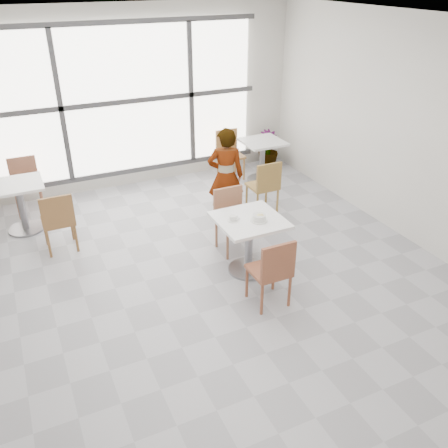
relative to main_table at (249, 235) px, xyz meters
name	(u,v)px	position (x,y,z in m)	size (l,w,h in m)	color
floor	(214,285)	(-0.54, -0.11, -0.52)	(7.00, 7.00, 0.00)	#9E9EA5
ceiling	(210,23)	(-0.54, -0.11, 2.48)	(7.00, 7.00, 0.00)	white
wall_back	(128,100)	(-0.54, 3.39, 0.98)	(6.00, 6.00, 0.00)	silver
wall_right	(420,135)	(2.46, -0.11, 0.98)	(7.00, 7.00, 0.00)	silver
window	(129,101)	(-0.54, 3.33, 0.98)	(4.60, 0.07, 2.52)	white
main_table	(249,235)	(0.00, 0.00, 0.00)	(0.80, 0.80, 0.75)	white
chair_near	(273,269)	(-0.10, -0.76, -0.02)	(0.42, 0.42, 0.87)	brown
chair_far	(231,215)	(0.05, 0.61, -0.02)	(0.42, 0.42, 0.87)	#9F6649
oatmeal_bowl	(259,218)	(0.08, -0.10, 0.27)	(0.21, 0.21, 0.10)	silver
coffee_cup	(233,219)	(-0.21, 0.04, 0.26)	(0.16, 0.13, 0.07)	silver
person	(226,176)	(0.32, 1.37, 0.21)	(0.54, 0.35, 1.47)	black
bg_table_left	(20,200)	(-2.50, 2.36, -0.04)	(0.70, 0.70, 0.75)	white
bg_table_right	(262,155)	(1.60, 2.53, -0.04)	(0.70, 0.70, 0.75)	silver
bg_chair_left_near	(58,219)	(-2.09, 1.50, -0.02)	(0.42, 0.42, 0.87)	brown
bg_chair_left_far	(26,181)	(-2.37, 3.02, -0.02)	(0.42, 0.42, 0.87)	#995F45
bg_chair_right_near	(265,184)	(0.99, 1.34, -0.02)	(0.42, 0.42, 0.87)	olive
bg_chair_right_far	(229,151)	(1.13, 2.94, -0.02)	(0.42, 0.42, 0.87)	#A16F3C
plant_right	(268,149)	(2.05, 3.09, -0.17)	(0.40, 0.40, 0.71)	#4E7E3D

